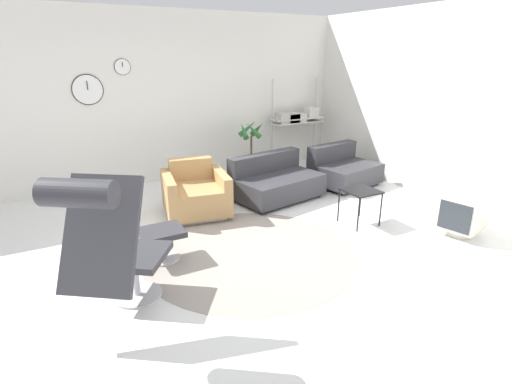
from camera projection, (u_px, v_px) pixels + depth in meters
name	position (u px, v px, depth m)	size (l,w,h in m)	color
ground_plane	(238.00, 241.00, 4.73)	(12.00, 12.00, 0.00)	white
wall_back	(162.00, 99.00, 6.64)	(12.00, 0.09, 2.80)	silver
wall_right	(445.00, 105.00, 5.78)	(0.06, 12.00, 2.80)	silver
round_rug	(249.00, 253.00, 4.45)	(2.35, 2.35, 0.01)	gray
lounge_chair	(109.00, 236.00, 3.06)	(1.05, 1.17, 1.34)	#BCBCC1
ottoman	(162.00, 238.00, 4.25)	(0.46, 0.39, 0.35)	#BCBCC1
armchair_red	(195.00, 195.00, 5.47)	(0.96, 0.97, 0.72)	silver
couch_low	(275.00, 183.00, 6.08)	(1.42, 1.04, 0.66)	black
couch_second	(343.00, 170.00, 6.73)	(1.17, 0.99, 0.66)	black
side_table	(361.00, 194.00, 5.10)	(0.42, 0.42, 0.46)	black
crt_television	(463.00, 214.00, 4.82)	(0.58, 0.53, 0.50)	beige
potted_plant	(251.00, 155.00, 7.08)	(0.43, 0.41, 1.02)	#333338
shelf_unit	(296.00, 118.00, 7.65)	(1.05, 0.28, 1.67)	#BCBCC1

